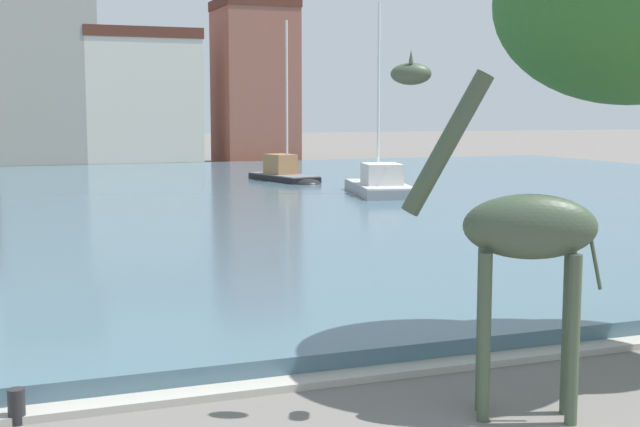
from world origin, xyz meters
The scene contains 9 objects.
harbor_water centered at (0.00, 32.00, 0.20)m, with size 77.30×51.88×0.40m, color #476675.
quay_edge_coping centered at (0.00, 5.81, 0.06)m, with size 77.30×0.50×0.12m, color #ADA89E.
giraffe_statue centered at (0.95, 3.42, 2.64)m, with size 2.78×1.78×5.17m.
sailboat_grey centered at (11.47, 30.84, 0.63)m, with size 3.74×7.22×9.30m.
sailboat_black centered at (9.71, 39.08, 0.63)m, with size 2.82×5.98×9.17m.
mooring_bollard centered at (-5.67, 5.66, 0.25)m, with size 0.24×0.24×0.50m, color #232326.
townhouse_wide_warehouse centered at (-1.49, 61.23, 6.75)m, with size 7.12×6.61×13.47m.
townhouse_narrow_midrow centered at (5.35, 61.13, 5.19)m, with size 8.75×6.42×10.36m.
townhouse_corner_house centered at (14.79, 61.83, 6.55)m, with size 6.00×6.21×13.08m.
Camera 1 is at (-5.96, -6.86, 4.35)m, focal length 49.26 mm.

